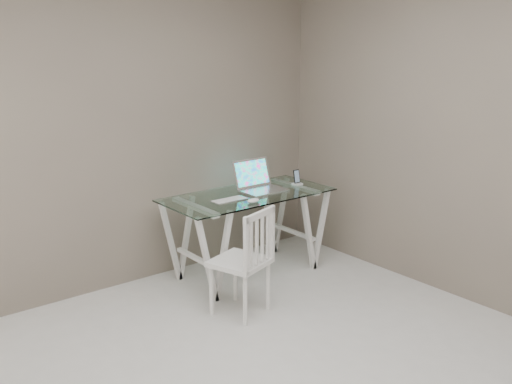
# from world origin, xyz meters

# --- Properties ---
(room) EXTENTS (4.50, 4.52, 2.71)m
(room) POSITION_xyz_m (-0.06, 0.02, 1.72)
(room) COLOR beige
(room) RESTS_ON ground
(desk) EXTENTS (1.50, 0.70, 0.75)m
(desk) POSITION_xyz_m (0.94, 1.75, 0.38)
(desk) COLOR silver
(desk) RESTS_ON ground
(chair) EXTENTS (0.49, 0.49, 0.85)m
(chair) POSITION_xyz_m (0.44, 1.12, 0.47)
(chair) COLOR white
(chair) RESTS_ON ground
(laptop) EXTENTS (0.39, 0.35, 0.26)m
(laptop) POSITION_xyz_m (1.10, 1.80, 0.81)
(laptop) COLOR silver
(laptop) RESTS_ON desk
(keyboard) EXTENTS (0.31, 0.13, 0.01)m
(keyboard) POSITION_xyz_m (0.68, 1.68, 0.75)
(keyboard) COLOR silver
(keyboard) RESTS_ON desk
(mouse) EXTENTS (0.12, 0.07, 0.04)m
(mouse) POSITION_xyz_m (0.80, 1.50, 0.76)
(mouse) COLOR white
(mouse) RESTS_ON desk
(phone_dock) EXTENTS (0.08, 0.08, 0.14)m
(phone_dock) POSITION_xyz_m (1.50, 1.73, 0.79)
(phone_dock) COLOR white
(phone_dock) RESTS_ON desk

